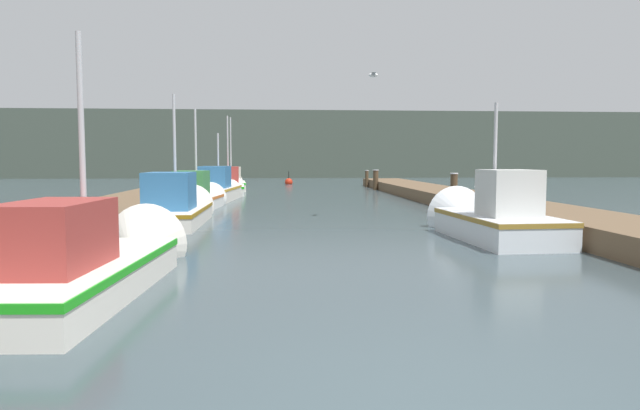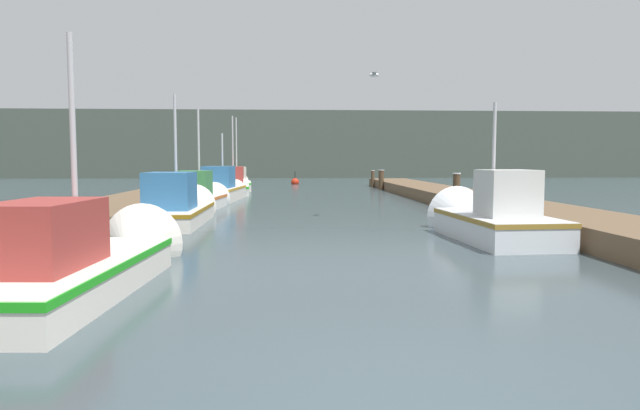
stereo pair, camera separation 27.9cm
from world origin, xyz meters
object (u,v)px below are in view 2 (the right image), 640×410
at_px(fishing_boat_1, 488,219).
at_px(fishing_boat_3, 201,198).
at_px(seagull_lead, 374,75).
at_px(fishing_boat_6, 237,183).
at_px(channel_buoy, 295,182).
at_px(fishing_boat_4, 224,189).
at_px(mooring_piling_0, 456,193).
at_px(mooring_piling_3, 373,179).
at_px(fishing_boat_0, 88,259).
at_px(fishing_boat_5, 233,186).
at_px(fishing_boat_2, 179,207).
at_px(mooring_piling_2, 381,180).
at_px(mooring_piling_1, 481,203).

xyz_separation_m(fishing_boat_1, fishing_boat_3, (-7.90, 8.43, -0.04)).
bearing_deg(seagull_lead, fishing_boat_6, 23.57).
height_order(channel_buoy, seagull_lead, seagull_lead).
distance_m(fishing_boat_4, channel_buoy, 16.28).
relative_size(fishing_boat_4, mooring_piling_0, 4.15).
xyz_separation_m(fishing_boat_4, mooring_piling_3, (8.55, 10.93, 0.09)).
distance_m(fishing_boat_6, mooring_piling_0, 17.88).
height_order(fishing_boat_4, seagull_lead, seagull_lead).
bearing_deg(fishing_boat_6, mooring_piling_0, -64.77).
bearing_deg(fishing_boat_0, mooring_piling_0, 55.09).
xyz_separation_m(fishing_boat_3, mooring_piling_3, (8.87, 15.93, 0.16)).
xyz_separation_m(fishing_boat_5, mooring_piling_0, (8.69, -11.13, 0.26)).
bearing_deg(fishing_boat_2, fishing_boat_4, 88.70).
distance_m(fishing_boat_0, channel_buoy, 34.12).
distance_m(fishing_boat_4, mooring_piling_2, 11.43).
xyz_separation_m(fishing_boat_4, channel_buoy, (3.50, 15.90, -0.31)).
xyz_separation_m(mooring_piling_1, mooring_piling_3, (-0.24, 20.38, 0.05)).
relative_size(fishing_boat_6, mooring_piling_3, 4.38).
relative_size(fishing_boat_1, mooring_piling_0, 3.38).
xyz_separation_m(fishing_boat_3, seagull_lead, (5.78, -4.50, 3.91)).
height_order(fishing_boat_6, seagull_lead, seagull_lead).
height_order(fishing_boat_2, mooring_piling_0, fishing_boat_2).
xyz_separation_m(fishing_boat_3, channel_buoy, (3.81, 20.89, -0.25)).
height_order(fishing_boat_5, mooring_piling_3, fishing_boat_5).
relative_size(fishing_boat_0, mooring_piling_1, 5.42).
relative_size(fishing_boat_5, mooring_piling_2, 3.82).
height_order(fishing_boat_2, fishing_boat_5, fishing_boat_5).
height_order(fishing_boat_0, fishing_boat_4, fishing_boat_0).
relative_size(fishing_boat_3, mooring_piling_1, 4.53).
xyz_separation_m(fishing_boat_1, fishing_boat_2, (-7.85, 3.79, -0.02)).
bearing_deg(mooring_piling_1, fishing_boat_2, -178.82).
distance_m(fishing_boat_1, mooring_piling_3, 24.38).
distance_m(fishing_boat_0, fishing_boat_3, 13.05).
bearing_deg(fishing_boat_4, fishing_boat_3, -88.70).
bearing_deg(fishing_boat_6, mooring_piling_1, -67.98).
bearing_deg(fishing_boat_5, channel_buoy, 70.35).
bearing_deg(mooring_piling_2, channel_buoy, 121.28).
height_order(mooring_piling_0, mooring_piling_3, mooring_piling_0).
xyz_separation_m(fishing_boat_3, fishing_boat_6, (0.17, 13.42, -0.02)).
distance_m(fishing_boat_5, mooring_piling_3, 10.94).
bearing_deg(fishing_boat_5, fishing_boat_3, -95.70).
height_order(fishing_boat_0, mooring_piling_2, fishing_boat_0).
xyz_separation_m(mooring_piling_1, channel_buoy, (-5.30, 25.34, -0.35)).
bearing_deg(seagull_lead, fishing_boat_0, 153.56).
relative_size(fishing_boat_1, seagull_lead, 8.28).
distance_m(fishing_boat_1, fishing_boat_6, 23.18).
height_order(fishing_boat_5, seagull_lead, seagull_lead).
bearing_deg(mooring_piling_2, fishing_boat_4, -138.52).
height_order(mooring_piling_0, channel_buoy, mooring_piling_0).
height_order(fishing_boat_4, fishing_boat_5, fishing_boat_5).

